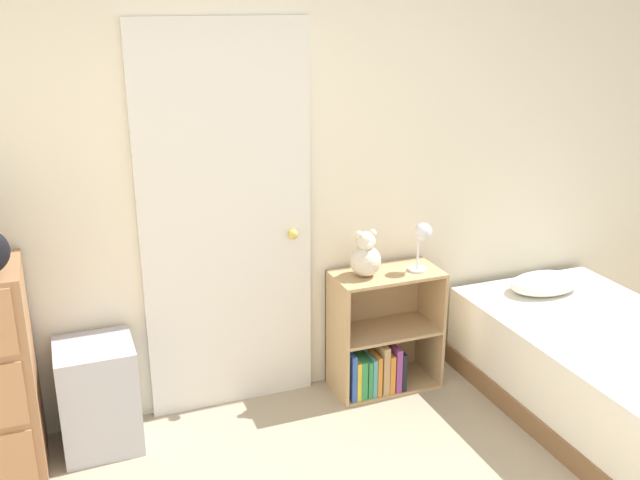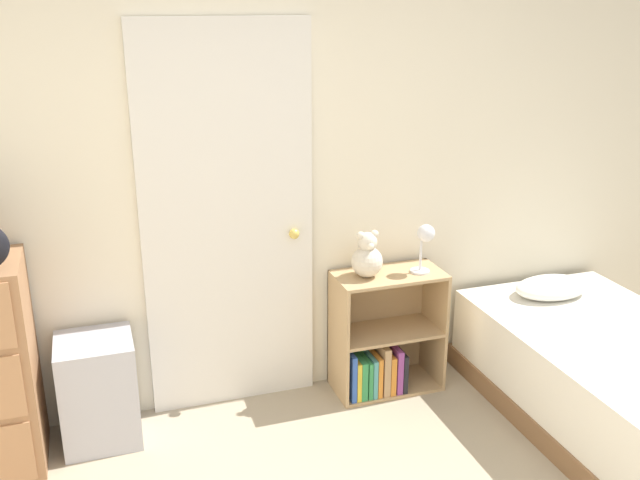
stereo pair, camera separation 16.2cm
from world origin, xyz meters
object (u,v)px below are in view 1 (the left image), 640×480
at_px(storage_bin, 99,396).
at_px(bed, 625,383).
at_px(teddy_bear, 365,256).
at_px(bookshelf, 378,345).
at_px(desk_lamp, 422,237).

distance_m(storage_bin, bed, 2.68).
xyz_separation_m(teddy_bear, bed, (1.12, -0.82, -0.57)).
xyz_separation_m(storage_bin, bookshelf, (1.53, 0.02, -0.02)).
relative_size(storage_bin, desk_lamp, 2.01).
bearing_deg(bed, teddy_bear, 143.85).
bearing_deg(bookshelf, storage_bin, -179.34).
xyz_separation_m(storage_bin, bed, (2.56, -0.80, -0.03)).
relative_size(bookshelf, bed, 0.36).
xyz_separation_m(desk_lamp, bed, (0.80, -0.77, -0.65)).
bearing_deg(teddy_bear, bookshelf, -0.46).
bearing_deg(teddy_bear, desk_lamp, -7.70).
height_order(storage_bin, teddy_bear, teddy_bear).
bearing_deg(bed, desk_lamp, 135.91).
xyz_separation_m(bookshelf, desk_lamp, (0.23, -0.04, 0.64)).
bearing_deg(storage_bin, bookshelf, 0.66).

